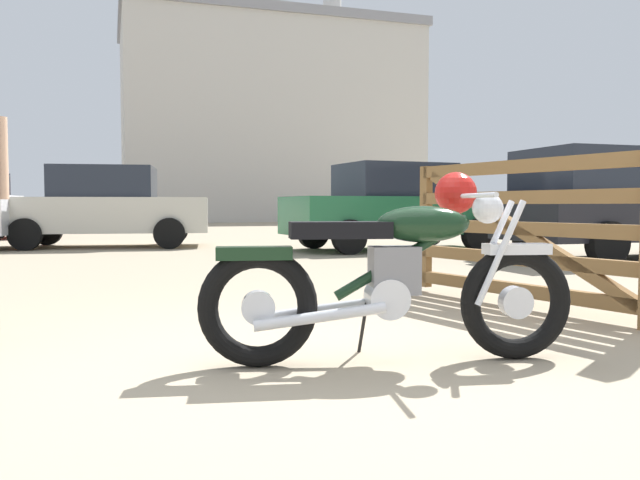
# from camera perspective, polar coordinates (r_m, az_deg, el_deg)

# --- Properties ---
(ground_plane) EXTENTS (80.00, 80.00, 0.00)m
(ground_plane) POSITION_cam_1_polar(r_m,az_deg,el_deg) (3.55, 0.77, -10.98)
(ground_plane) COLOR gray
(vintage_motorcycle) EXTENTS (2.08, 0.73, 1.07)m
(vintage_motorcycle) POSITION_cam_1_polar(r_m,az_deg,el_deg) (3.58, 6.99, -2.89)
(vintage_motorcycle) COLOR black
(vintage_motorcycle) RESTS_ON ground_plane
(timber_gate) EXTENTS (0.87, 2.47, 1.60)m
(timber_gate) POSITION_cam_1_polar(r_m,az_deg,el_deg) (5.50, 19.48, 1.24)
(timber_gate) COLOR brown
(timber_gate) RESTS_ON ground_plane
(white_estate_far) EXTENTS (4.79, 2.18, 1.74)m
(white_estate_far) POSITION_cam_1_polar(r_m,az_deg,el_deg) (11.68, 26.31, 3.13)
(white_estate_far) COLOR black
(white_estate_far) RESTS_ON ground_plane
(pale_sedan_back) EXTENTS (4.33, 2.19, 1.67)m
(pale_sedan_back) POSITION_cam_1_polar(r_m,az_deg,el_deg) (14.14, -18.45, 2.80)
(pale_sedan_back) COLOR black
(pale_sedan_back) RESTS_ON ground_plane
(blue_hatchback_right) EXTENTS (4.39, 2.35, 1.67)m
(blue_hatchback_right) POSITION_cam_1_polar(r_m,az_deg,el_deg) (12.70, 6.52, 2.92)
(blue_hatchback_right) COLOR black
(blue_hatchback_right) RESTS_ON ground_plane
(industrial_building) EXTENTS (17.11, 10.65, 23.73)m
(industrial_building) POSITION_cam_1_polar(r_m,az_deg,el_deg) (38.71, -4.67, 10.35)
(industrial_building) COLOR beige
(industrial_building) RESTS_ON ground_plane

